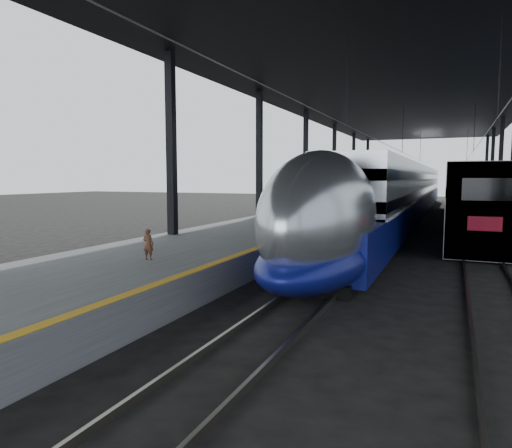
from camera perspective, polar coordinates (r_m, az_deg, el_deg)
The scene contains 8 objects.
ground at distance 14.01m, azimuth -1.75°, elevation -8.87°, with size 160.00×160.00×0.00m, color black.
platform at distance 33.71m, azimuth 7.35°, elevation 0.59°, with size 6.00×80.00×1.00m, color #4C4C4F.
yellow_strip at distance 33.01m, azimuth 12.03°, elevation 1.28°, with size 0.30×80.00×0.01m, color #C78A12.
rails at distance 32.48m, azimuth 21.03°, elevation -0.69°, with size 6.52×80.00×0.16m.
canopy at distance 32.97m, azimuth 16.94°, elevation 15.30°, with size 18.00×75.00×9.47m.
tgv_train at distance 41.77m, azimuth 18.25°, elevation 3.59°, with size 3.18×65.20×4.56m.
second_train at distance 48.09m, azimuth 24.91°, elevation 3.62°, with size 3.07×56.05×4.23m.
child at distance 14.57m, azimuth -13.32°, elevation -2.49°, with size 0.35×0.23×0.97m, color #552E1C.
Camera 1 is at (5.77, -12.27, 3.56)m, focal length 32.00 mm.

